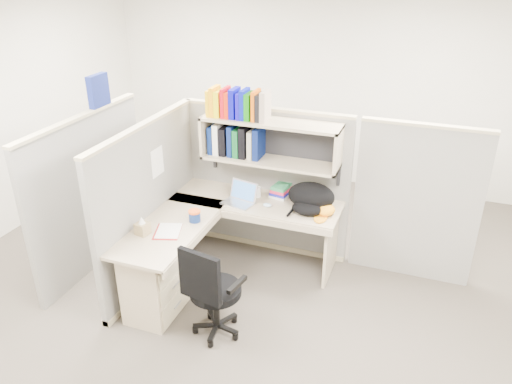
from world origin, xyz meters
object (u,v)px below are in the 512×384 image
at_px(laptop, 238,194).
at_px(snack_canister, 195,216).
at_px(backpack, 310,199).
at_px(desk, 184,260).
at_px(task_chair, 213,305).

relative_size(laptop, snack_canister, 2.65).
bearing_deg(snack_canister, backpack, 30.85).
xyz_separation_m(desk, backpack, (0.97, 0.83, 0.43)).
distance_m(laptop, task_chair, 1.23).
relative_size(laptop, backpack, 0.66).
height_order(laptop, task_chair, laptop).
bearing_deg(laptop, task_chair, -66.59).
distance_m(backpack, snack_canister, 1.13).
distance_m(laptop, backpack, 0.72).
xyz_separation_m(desk, snack_canister, (0.01, 0.25, 0.35)).
xyz_separation_m(laptop, snack_canister, (-0.25, -0.48, -0.05)).
distance_m(desk, task_chair, 0.61).
relative_size(desk, backpack, 3.75).
bearing_deg(desk, backpack, 40.33).
distance_m(desk, laptop, 0.87).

